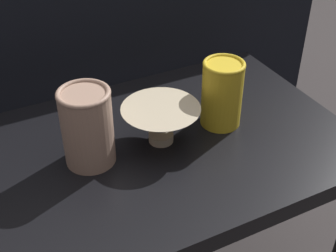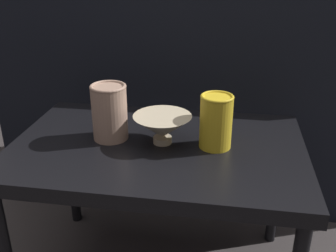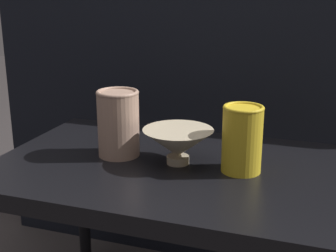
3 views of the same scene
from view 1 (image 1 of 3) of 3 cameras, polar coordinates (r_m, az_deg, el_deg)
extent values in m
cube|color=black|center=(0.98, -1.34, -3.12)|extent=(0.81, 0.53, 0.04)
cylinder|color=black|center=(1.44, 8.14, -1.15)|extent=(0.04, 0.04, 0.44)
cube|color=black|center=(1.50, -11.82, 9.47)|extent=(1.44, 0.50, 0.86)
cylinder|color=#C1B293|center=(0.98, -0.85, -1.35)|extent=(0.05, 0.05, 0.02)
cone|color=#C1B293|center=(0.95, -0.87, 0.61)|extent=(0.16, 0.16, 0.06)
cylinder|color=tan|center=(0.90, -9.78, -0.26)|extent=(0.10, 0.10, 0.15)
torus|color=tan|center=(0.86, -10.30, 3.92)|extent=(0.10, 0.10, 0.01)
cylinder|color=gold|center=(1.00, 6.59, 3.85)|extent=(0.09, 0.09, 0.14)
torus|color=gold|center=(0.97, 6.88, 7.48)|extent=(0.09, 0.09, 0.01)
camera|label=2|loc=(0.59, 84.70, -8.80)|focal=42.00mm
camera|label=3|loc=(0.72, 76.28, -10.37)|focal=50.00mm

